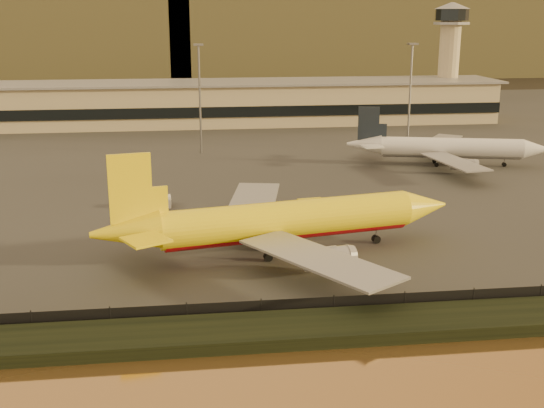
{
  "coord_description": "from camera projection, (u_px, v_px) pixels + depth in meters",
  "views": [
    {
      "loc": [
        -13.37,
        -80.42,
        32.1
      ],
      "look_at": [
        -1.65,
        12.0,
        6.11
      ],
      "focal_mm": 45.0,
      "sensor_mm": 36.0,
      "label": 1
    }
  ],
  "objects": [
    {
      "name": "ground",
      "position": [
        297.0,
        274.0,
        87.09
      ],
      "size": [
        900.0,
        900.0,
        0.0
      ],
      "primitive_type": "plane",
      "color": "black",
      "rests_on": "ground"
    },
    {
      "name": "embankment",
      "position": [
        323.0,
        328.0,
        70.66
      ],
      "size": [
        320.0,
        7.0,
        1.4
      ],
      "primitive_type": "cube",
      "color": "black",
      "rests_on": "ground"
    },
    {
      "name": "tarmac",
      "position": [
        238.0,
        141.0,
        177.84
      ],
      "size": [
        320.0,
        220.0,
        0.2
      ],
      "primitive_type": "cube",
      "color": "#2D2D2D",
      "rests_on": "ground"
    },
    {
      "name": "perimeter_fence",
      "position": [
        316.0,
        307.0,
        74.32
      ],
      "size": [
        300.0,
        0.05,
        2.2
      ],
      "primitive_type": "cube",
      "color": "black",
      "rests_on": "tarmac"
    },
    {
      "name": "terminal_building",
      "position": [
        182.0,
        104.0,
        203.63
      ],
      "size": [
        202.0,
        25.0,
        12.6
      ],
      "color": "tan",
      "rests_on": "tarmac"
    },
    {
      "name": "control_tower",
      "position": [
        450.0,
        49.0,
        214.93
      ],
      "size": [
        11.2,
        11.2,
        35.5
      ],
      "color": "tan",
      "rests_on": "tarmac"
    },
    {
      "name": "apron_light_masts",
      "position": [
        309.0,
        88.0,
        156.35
      ],
      "size": [
        152.2,
        12.2,
        25.4
      ],
      "color": "slate",
      "rests_on": "tarmac"
    },
    {
      "name": "distant_hills",
      "position": [
        170.0,
        16.0,
        401.04
      ],
      "size": [
        470.0,
        160.0,
        70.0
      ],
      "color": "brown",
      "rests_on": "ground"
    },
    {
      "name": "dhl_cargo_jet",
      "position": [
        282.0,
        222.0,
        93.06
      ],
      "size": [
        51.04,
        49.29,
        15.3
      ],
      "rotation": [
        0.0,
        0.0,
        0.19
      ],
      "color": "yellow",
      "rests_on": "tarmac"
    },
    {
      "name": "white_narrowbody_jet",
      "position": [
        447.0,
        148.0,
        148.24
      ],
      "size": [
        43.27,
        41.45,
        12.55
      ],
      "rotation": [
        0.0,
        0.0,
        -0.24
      ],
      "color": "white",
      "rests_on": "tarmac"
    },
    {
      "name": "gse_vehicle_yellow",
      "position": [
        310.0,
        205.0,
        114.83
      ],
      "size": [
        4.4,
        2.45,
        1.88
      ],
      "primitive_type": "cube",
      "rotation": [
        0.0,
        0.0,
        0.14
      ],
      "color": "yellow",
      "rests_on": "tarmac"
    },
    {
      "name": "gse_vehicle_white",
      "position": [
        158.0,
        202.0,
        116.28
      ],
      "size": [
        4.63,
        2.36,
        2.02
      ],
      "primitive_type": "cube",
      "rotation": [
        0.0,
        0.0,
        0.08
      ],
      "color": "white",
      "rests_on": "tarmac"
    }
  ]
}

